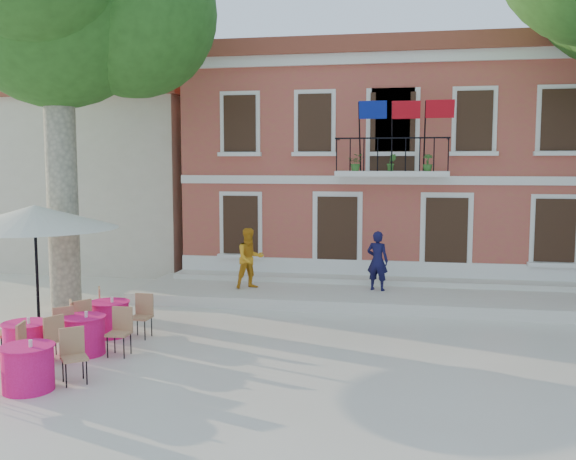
# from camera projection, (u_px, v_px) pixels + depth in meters

# --- Properties ---
(ground) EXTENTS (90.00, 90.00, 0.00)m
(ground) POSITION_uv_depth(u_px,v_px,m) (288.00, 341.00, 13.73)
(ground) COLOR beige
(ground) RESTS_ON ground
(main_building) EXTENTS (13.50, 9.59, 7.50)m
(main_building) POSITION_uv_depth(u_px,v_px,m) (395.00, 164.00, 22.74)
(main_building) COLOR #B14240
(main_building) RESTS_ON ground
(neighbor_west) EXTENTS (9.40, 9.40, 6.40)m
(neighbor_west) POSITION_uv_depth(u_px,v_px,m) (106.00, 178.00, 25.86)
(neighbor_west) COLOR beige
(neighbor_west) RESTS_ON ground
(terrace) EXTENTS (14.00, 3.40, 0.30)m
(terrace) POSITION_uv_depth(u_px,v_px,m) (389.00, 296.00, 17.65)
(terrace) COLOR silver
(terrace) RESTS_ON ground
(plane_tree_west) EXTENTS (5.37, 5.37, 10.55)m
(plane_tree_west) POSITION_uv_depth(u_px,v_px,m) (55.00, 4.00, 15.93)
(plane_tree_west) COLOR #A59E84
(plane_tree_west) RESTS_ON ground
(patio_umbrella) EXTENTS (3.81, 3.81, 2.83)m
(patio_umbrella) POSITION_uv_depth(u_px,v_px,m) (35.00, 217.00, 14.91)
(patio_umbrella) COLOR black
(patio_umbrella) RESTS_ON ground
(pedestrian_navy) EXTENTS (0.68, 0.54, 1.65)m
(pedestrian_navy) POSITION_uv_depth(u_px,v_px,m) (377.00, 261.00, 17.65)
(pedestrian_navy) COLOR #111036
(pedestrian_navy) RESTS_ON terrace
(pedestrian_orange) EXTENTS (1.04, 1.00, 1.70)m
(pedestrian_orange) POSITION_uv_depth(u_px,v_px,m) (250.00, 258.00, 17.93)
(pedestrian_orange) COLOR orange
(pedestrian_orange) RESTS_ON terrace
(cafe_table_0) EXTENTS (1.76, 1.52, 0.95)m
(cafe_table_0) POSITION_uv_depth(u_px,v_px,m) (28.00, 366.00, 10.73)
(cafe_table_0) COLOR #EF167C
(cafe_table_0) RESTS_ON ground
(cafe_table_1) EXTENTS (1.65, 1.87, 0.95)m
(cafe_table_1) POSITION_uv_depth(u_px,v_px,m) (83.00, 333.00, 12.78)
(cafe_table_1) COLOR #EF167C
(cafe_table_1) RESTS_ON ground
(cafe_table_2) EXTENTS (1.82, 1.79, 0.95)m
(cafe_table_2) POSITION_uv_depth(u_px,v_px,m) (26.00, 340.00, 12.28)
(cafe_table_2) COLOR #EF167C
(cafe_table_2) RESTS_ON ground
(cafe_table_3) EXTENTS (1.66, 1.87, 0.95)m
(cafe_table_3) POSITION_uv_depth(u_px,v_px,m) (109.00, 317.00, 14.14)
(cafe_table_3) COLOR #EF167C
(cafe_table_3) RESTS_ON ground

